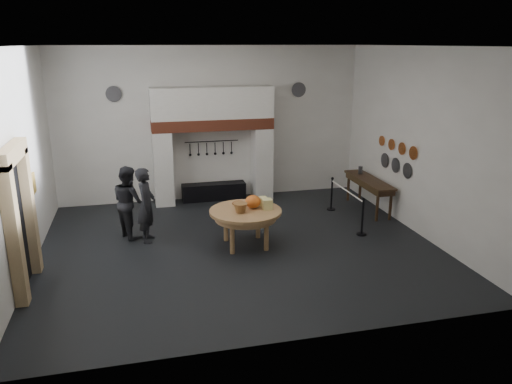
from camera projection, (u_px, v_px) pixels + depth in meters
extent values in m
cube|color=black|center=(239.00, 246.00, 11.68)|extent=(9.00, 8.00, 0.02)
cube|color=silver|center=(237.00, 46.00, 10.39)|extent=(9.00, 8.00, 0.02)
cube|color=white|center=(211.00, 124.00, 14.76)|extent=(9.00, 0.02, 4.50)
cube|color=white|center=(294.00, 207.00, 7.31)|extent=(9.00, 0.02, 4.50)
cube|color=white|center=(19.00, 163.00, 10.02)|extent=(0.02, 8.00, 4.50)
cube|color=white|center=(420.00, 142.00, 12.05)|extent=(0.02, 8.00, 4.50)
cube|color=silver|center=(163.00, 168.00, 14.44)|extent=(0.55, 0.70, 2.15)
cube|color=silver|center=(262.00, 163.00, 15.10)|extent=(0.55, 0.70, 2.15)
cube|color=#9E442B|center=(213.00, 124.00, 14.41)|extent=(3.50, 0.72, 0.32)
cube|color=silver|center=(212.00, 103.00, 14.24)|extent=(3.50, 0.70, 0.90)
cube|color=black|center=(214.00, 191.00, 15.07)|extent=(1.90, 0.45, 0.50)
cylinder|color=black|center=(212.00, 141.00, 14.83)|extent=(1.60, 0.02, 0.02)
cube|color=black|center=(17.00, 226.00, 9.38)|extent=(0.04, 1.10, 2.50)
cube|color=tan|center=(14.00, 237.00, 8.73)|extent=(0.22, 0.30, 2.60)
cube|color=tan|center=(29.00, 212.00, 10.04)|extent=(0.22, 0.30, 2.60)
cube|color=tan|center=(12.00, 153.00, 9.00)|extent=(0.22, 1.70, 0.30)
cube|color=gold|center=(33.00, 183.00, 10.96)|extent=(0.05, 0.34, 0.44)
cylinder|color=#B27A54|center=(246.00, 211.00, 11.48)|extent=(1.85, 1.85, 0.07)
ellipsoid|color=#E34F20|center=(253.00, 202.00, 11.56)|extent=(0.36, 0.36, 0.31)
cube|color=#E3DC88|center=(267.00, 204.00, 11.50)|extent=(0.22, 0.22, 0.24)
cube|color=#ECE38D|center=(263.00, 201.00, 11.78)|extent=(0.18, 0.18, 0.20)
cone|color=brown|center=(240.00, 208.00, 11.26)|extent=(0.35, 0.35, 0.22)
ellipsoid|color=#985A36|center=(238.00, 203.00, 11.75)|extent=(0.31, 0.18, 0.13)
imported|color=black|center=(146.00, 205.00, 11.75)|extent=(0.55, 0.73, 1.80)
imported|color=black|center=(129.00, 202.00, 12.03)|extent=(0.98, 1.06, 1.76)
cube|color=#3D2A16|center=(369.00, 180.00, 13.97)|extent=(0.55, 2.20, 0.06)
cylinder|color=#444448|center=(360.00, 170.00, 14.49)|extent=(0.12, 0.12, 0.22)
cylinder|color=#C6662D|center=(413.00, 153.00, 12.32)|extent=(0.03, 0.34, 0.34)
cylinder|color=#C6662D|center=(402.00, 149.00, 12.83)|extent=(0.03, 0.32, 0.32)
cylinder|color=#C6662D|center=(391.00, 145.00, 13.34)|extent=(0.03, 0.30, 0.30)
cylinder|color=#C6662D|center=(382.00, 141.00, 13.85)|extent=(0.03, 0.28, 0.28)
cylinder|color=#4C4C51|center=(407.00, 171.00, 12.65)|extent=(0.03, 0.40, 0.40)
cylinder|color=#4C4C51|center=(396.00, 165.00, 13.21)|extent=(0.03, 0.40, 0.40)
cylinder|color=#4C4C51|center=(385.00, 160.00, 13.76)|extent=(0.03, 0.40, 0.40)
cylinder|color=#4C4C51|center=(114.00, 94.00, 13.83)|extent=(0.44, 0.03, 0.44)
cylinder|color=#4C4C51|center=(299.00, 90.00, 15.06)|extent=(0.44, 0.03, 0.44)
cylinder|color=black|center=(362.00, 218.00, 12.22)|extent=(0.05, 0.05, 0.90)
cylinder|color=black|center=(332.00, 195.00, 14.08)|extent=(0.05, 0.05, 0.90)
cylinder|color=white|center=(347.00, 191.00, 13.04)|extent=(0.04, 2.00, 0.04)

